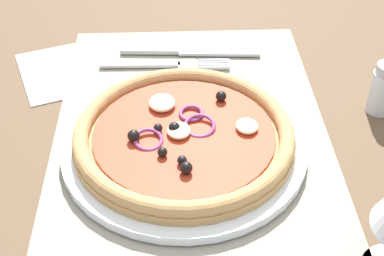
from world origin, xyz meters
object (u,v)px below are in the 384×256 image
at_px(pizza, 184,134).
at_px(napkin, 66,70).
at_px(fork, 172,65).
at_px(pepper_shaker, 383,89).
at_px(plate, 184,146).
at_px(knife, 192,51).

xyz_separation_m(pizza, napkin, (-0.17, -0.16, -0.02)).
xyz_separation_m(fork, pepper_shaker, (0.11, 0.26, 0.03)).
relative_size(pizza, pepper_shaker, 3.73).
xyz_separation_m(plate, fork, (-0.17, -0.01, -0.00)).
bearing_deg(pepper_shaker, plate, -74.53).
distance_m(pizza, napkin, 0.24).
bearing_deg(fork, pizza, -85.10).
bearing_deg(pizza, pepper_shaker, 105.40).
xyz_separation_m(plate, knife, (-0.21, 0.02, -0.00)).
height_order(napkin, pepper_shaker, pepper_shaker).
height_order(plate, pepper_shaker, pepper_shaker).
bearing_deg(fork, napkin, -178.44).
bearing_deg(knife, pizza, -91.39).
distance_m(knife, napkin, 0.18).
bearing_deg(fork, plate, -85.10).
bearing_deg(pepper_shaker, napkin, -104.67).
xyz_separation_m(pizza, fork, (-0.17, -0.01, -0.02)).
bearing_deg(pizza, knife, 175.16).
relative_size(knife, pepper_shaker, 2.99).
bearing_deg(napkin, pepper_shaker, 75.33).
xyz_separation_m(knife, pepper_shaker, (0.14, 0.23, 0.03)).
bearing_deg(pizza, napkin, -137.68).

